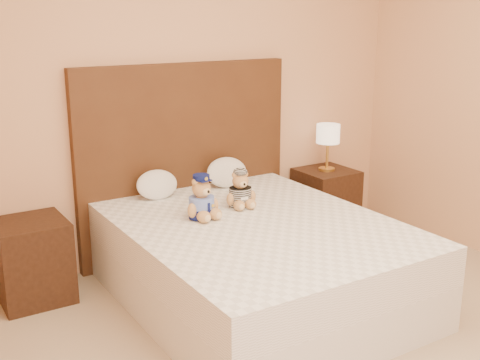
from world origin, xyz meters
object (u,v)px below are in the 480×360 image
(teddy_prisoner, at_px, (240,189))
(pillow_left, at_px, (157,183))
(lamp, at_px, (328,136))
(bed, at_px, (257,262))
(nightstand_left, at_px, (33,261))
(nightstand_right, at_px, (325,201))
(pillow_right, at_px, (227,171))
(teddy_police, at_px, (202,197))

(teddy_prisoner, xyz_separation_m, pillow_left, (-0.41, 0.50, -0.02))
(lamp, bearing_deg, bed, -147.38)
(bed, xyz_separation_m, lamp, (1.25, 0.80, 0.57))
(nightstand_left, height_order, lamp, lamp)
(nightstand_right, relative_size, pillow_right, 1.59)
(teddy_prisoner, height_order, pillow_left, teddy_prisoner)
(teddy_police, bearing_deg, pillow_right, 38.13)
(pillow_left, bearing_deg, teddy_prisoner, -50.72)
(teddy_police, height_order, pillow_right, teddy_police)
(lamp, height_order, teddy_prisoner, lamp)
(bed, relative_size, nightstand_right, 3.64)
(lamp, relative_size, teddy_police, 1.37)
(teddy_police, bearing_deg, teddy_prisoner, 2.71)
(bed, xyz_separation_m, pillow_left, (-0.33, 0.83, 0.39))
(nightstand_right, relative_size, lamp, 1.38)
(nightstand_left, xyz_separation_m, teddy_prisoner, (1.33, -0.47, 0.40))
(nightstand_right, bearing_deg, pillow_right, 178.25)
(pillow_right, bearing_deg, bed, -107.84)
(lamp, xyz_separation_m, pillow_right, (-0.98, 0.03, -0.18))
(lamp, bearing_deg, nightstand_left, 180.00)
(nightstand_right, height_order, teddy_prisoner, teddy_prisoner)
(nightstand_right, distance_m, teddy_police, 1.66)
(bed, distance_m, pillow_right, 0.96)
(teddy_police, bearing_deg, nightstand_left, 142.84)
(pillow_right, bearing_deg, nightstand_left, -178.87)
(pillow_right, bearing_deg, lamp, -1.75)
(nightstand_left, distance_m, pillow_left, 1.00)
(teddy_police, bearing_deg, nightstand_right, 10.78)
(nightstand_left, distance_m, lamp, 2.56)
(teddy_police, distance_m, teddy_prisoner, 0.35)
(pillow_left, bearing_deg, nightstand_left, -178.14)
(bed, xyz_separation_m, nightstand_right, (1.25, 0.80, -0.00))
(lamp, distance_m, teddy_prisoner, 1.27)
(nightstand_left, relative_size, pillow_right, 1.59)
(teddy_prisoner, bearing_deg, bed, -95.88)
(nightstand_left, bearing_deg, lamp, 0.00)
(bed, distance_m, nightstand_right, 1.48)
(lamp, distance_m, pillow_left, 1.59)
(nightstand_left, distance_m, pillow_right, 1.57)
(teddy_prisoner, xyz_separation_m, pillow_right, (0.19, 0.50, -0.01))
(bed, height_order, nightstand_right, same)
(bed, distance_m, lamp, 1.59)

